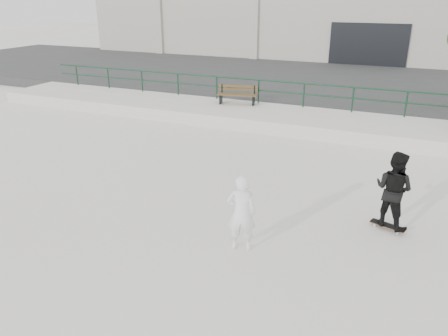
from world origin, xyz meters
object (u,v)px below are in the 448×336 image
at_px(bench_left, 237,95).
at_px(standing_skater, 394,189).
at_px(seated_skater, 241,213).
at_px(skateboard, 388,226).

relative_size(bench_left, standing_skater, 1.02).
distance_m(standing_skater, seated_skater, 3.46).
xyz_separation_m(skateboard, standing_skater, (0.00, 0.00, 0.90)).
bearing_deg(standing_skater, seated_skater, 62.10).
xyz_separation_m(bench_left, standing_skater, (6.87, -7.91, 0.08)).
bearing_deg(skateboard, seated_skater, -125.66).
distance_m(bench_left, seated_skater, 10.82).
xyz_separation_m(skateboard, seated_skater, (-2.75, -2.10, 0.75)).
relative_size(skateboard, seated_skater, 0.49).
distance_m(bench_left, skateboard, 10.51).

